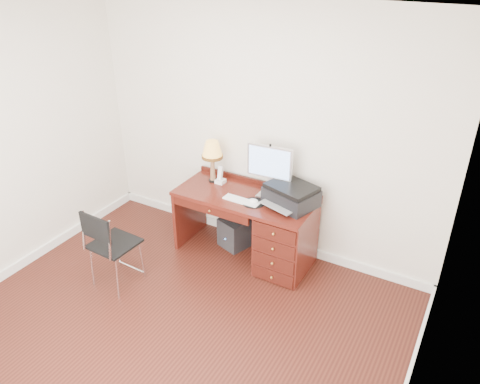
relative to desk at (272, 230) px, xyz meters
The scene contains 12 objects.
ground 1.50m from the desk, 102.93° to the right, with size 4.00×4.00×0.00m, color black.
room_shell 0.91m from the desk, 112.63° to the right, with size 4.00×4.00×4.00m.
desk is the anchor object (origin of this frame).
monitor 0.71m from the desk, 129.86° to the left, with size 0.49×0.17×0.56m.
keyboard 0.47m from the desk, 156.55° to the right, with size 0.40×0.11×0.02m, color white.
mouse_pad 0.40m from the desk, 149.33° to the right, with size 0.23×0.23×0.05m.
printer 0.48m from the desk, 21.65° to the left, with size 0.58×0.51×0.22m.
leg_lamp 1.06m from the desk, behind, with size 0.23×0.23×0.48m.
phone 0.82m from the desk, behind, with size 0.10×0.10×0.20m.
pen_cup 0.42m from the desk, 125.45° to the left, with size 0.09×0.09×0.11m, color black.
chair 1.67m from the desk, 137.40° to the right, with size 0.43×0.44×0.88m.
equipment_box 0.57m from the desk, 169.22° to the left, with size 0.30×0.30×0.35m, color black.
Camera 1 is at (2.08, -2.40, 3.13)m, focal length 35.00 mm.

